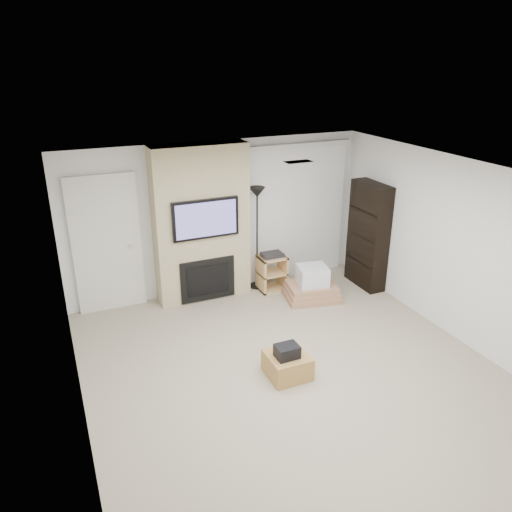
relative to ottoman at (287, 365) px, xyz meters
name	(u,v)px	position (x,y,z in m)	size (l,w,h in m)	color
floor	(294,373)	(0.10, 0.00, -0.15)	(5.00, 5.50, 0.00)	tan
ceiling	(301,178)	(0.10, 0.00, 2.35)	(5.00, 5.50, 0.00)	white
wall_back	(218,218)	(0.10, 2.75, 1.10)	(5.00, 2.50, 0.00)	white
wall_front	(481,438)	(0.10, -2.75, 1.10)	(5.00, 2.50, 0.00)	white
wall_left	(72,327)	(-2.40, 0.00, 1.10)	(5.50, 2.50, 0.00)	white
wall_right	(461,252)	(2.60, 0.00, 1.10)	(5.50, 2.50, 0.00)	white
hvac_vent	(298,162)	(0.50, 0.80, 2.35)	(0.35, 0.18, 0.01)	silver
ottoman	(287,365)	(0.00, 0.00, 0.00)	(0.50, 0.50, 0.30)	#A57B40
black_bag	(287,351)	(-0.03, -0.04, 0.23)	(0.28, 0.22, 0.16)	black
fireplace_wall	(202,225)	(-0.25, 2.54, 1.09)	(1.50, 0.47, 2.50)	tan
entry_door	(107,245)	(-1.70, 2.71, 0.90)	(1.02, 0.11, 2.14)	silver
vertical_blinds	(296,207)	(1.50, 2.70, 1.12)	(1.98, 0.10, 2.37)	silver
floor_lamp	(257,210)	(0.68, 2.50, 1.23)	(0.26, 0.26, 1.76)	black
av_stand	(272,270)	(0.88, 2.31, 0.20)	(0.45, 0.38, 0.66)	tan
box_stack	(312,286)	(1.32, 1.73, 0.07)	(0.96, 0.79, 0.57)	tan
bookshelf	(368,235)	(2.44, 1.84, 0.75)	(0.30, 0.80, 1.80)	black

